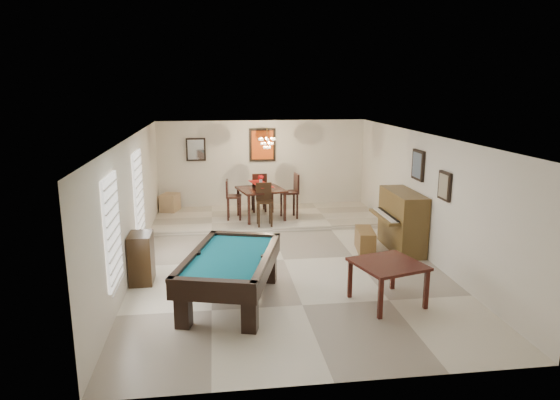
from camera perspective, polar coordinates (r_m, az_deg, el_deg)
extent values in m
cube|color=beige|center=(10.55, 0.43, -6.88)|extent=(6.00, 9.00, 0.02)
cube|color=silver|center=(14.57, -2.02, 3.98)|extent=(6.00, 0.04, 2.60)
cube|color=silver|center=(5.95, 6.54, -9.54)|extent=(6.00, 0.04, 2.60)
cube|color=silver|center=(10.22, -16.46, -0.42)|extent=(0.04, 9.00, 2.60)
cube|color=silver|center=(11.00, 16.12, 0.53)|extent=(0.04, 9.00, 2.60)
cube|color=white|center=(9.97, 0.46, 7.37)|extent=(6.00, 9.00, 0.04)
cube|color=beige|center=(13.61, -1.46, -1.99)|extent=(6.00, 2.50, 0.12)
cube|color=white|center=(8.09, -18.61, -3.30)|extent=(0.06, 1.00, 1.70)
cube|color=white|center=(10.77, -15.87, 0.83)|extent=(0.06, 1.00, 1.70)
cube|color=brown|center=(11.16, 9.69, -4.57)|extent=(0.47, 0.92, 0.49)
cube|color=black|center=(9.60, -15.56, -6.42)|extent=(0.41, 0.62, 0.93)
cube|color=tan|center=(14.35, -12.46, -0.27)|extent=(0.58, 0.64, 0.48)
cube|color=#D84C14|center=(14.45, -2.02, 6.31)|extent=(0.75, 0.06, 0.95)
cube|color=white|center=(14.41, -9.60, 5.72)|extent=(0.55, 0.06, 0.65)
cube|color=slate|center=(11.15, 15.51, 3.87)|extent=(0.06, 0.55, 0.65)
cube|color=gray|center=(10.01, 18.31, 1.53)|extent=(0.06, 0.45, 0.55)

